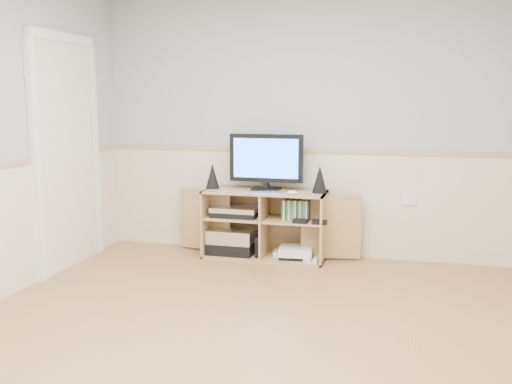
{
  "coord_description": "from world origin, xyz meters",
  "views": [
    {
      "loc": [
        0.94,
        -3.18,
        1.52
      ],
      "look_at": [
        -0.2,
        1.2,
        0.77
      ],
      "focal_mm": 40.0,
      "sensor_mm": 36.0,
      "label": 1
    }
  ],
  "objects_px": {
    "media_cabinet": "(266,222)",
    "keyboard": "(262,193)",
    "game_consoles": "(295,252)",
    "monitor": "(266,160)"
  },
  "relations": [
    {
      "from": "media_cabinet",
      "to": "keyboard",
      "type": "height_order",
      "value": "keyboard"
    },
    {
      "from": "media_cabinet",
      "to": "keyboard",
      "type": "distance_m",
      "value": 0.38
    },
    {
      "from": "monitor",
      "to": "keyboard",
      "type": "relative_size",
      "value": 2.22
    },
    {
      "from": "game_consoles",
      "to": "keyboard",
      "type": "bearing_deg",
      "value": -156.16
    },
    {
      "from": "monitor",
      "to": "keyboard",
      "type": "xyz_separation_m",
      "value": [
        0.01,
        -0.19,
        -0.28
      ]
    },
    {
      "from": "monitor",
      "to": "game_consoles",
      "type": "relative_size",
      "value": 1.56
    },
    {
      "from": "media_cabinet",
      "to": "game_consoles",
      "type": "bearing_deg",
      "value": -12.37
    },
    {
      "from": "monitor",
      "to": "media_cabinet",
      "type": "bearing_deg",
      "value": 90.0
    },
    {
      "from": "monitor",
      "to": "keyboard",
      "type": "height_order",
      "value": "monitor"
    },
    {
      "from": "media_cabinet",
      "to": "monitor",
      "type": "height_order",
      "value": "monitor"
    }
  ]
}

